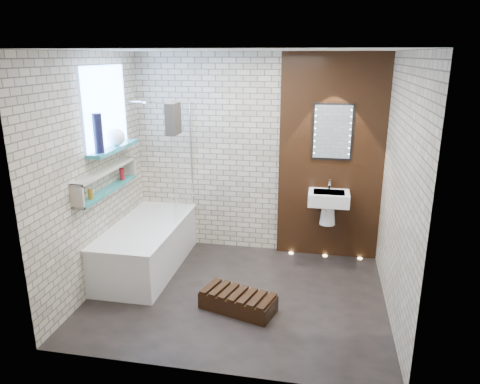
% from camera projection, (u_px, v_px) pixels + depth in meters
% --- Properties ---
extents(ground, '(3.20, 3.20, 0.00)m').
position_uv_depth(ground, '(237.00, 295.00, 5.01)').
color(ground, black).
rests_on(ground, ground).
extents(room_shell, '(3.24, 3.20, 2.60)m').
position_uv_depth(room_shell, '(237.00, 182.00, 4.63)').
color(room_shell, tan).
rests_on(room_shell, ground).
extents(walnut_panel, '(1.30, 0.06, 2.60)m').
position_uv_depth(walnut_panel, '(331.00, 159.00, 5.66)').
color(walnut_panel, black).
rests_on(walnut_panel, ground).
extents(clerestory_window, '(0.18, 1.00, 0.94)m').
position_uv_depth(clerestory_window, '(106.00, 116.00, 5.07)').
color(clerestory_window, '#7FADE0').
rests_on(clerestory_window, room_shell).
extents(display_niche, '(0.14, 1.30, 0.26)m').
position_uv_depth(display_niche, '(107.00, 180.00, 5.08)').
color(display_niche, teal).
rests_on(display_niche, room_shell).
extents(bathtub, '(0.79, 1.74, 0.70)m').
position_uv_depth(bathtub, '(147.00, 246.00, 5.57)').
color(bathtub, white).
rests_on(bathtub, ground).
extents(bath_screen, '(0.01, 0.78, 1.40)m').
position_uv_depth(bath_screen, '(183.00, 161.00, 5.63)').
color(bath_screen, white).
rests_on(bath_screen, bathtub).
extents(towel, '(0.11, 0.28, 0.36)m').
position_uv_depth(towel, '(173.00, 119.00, 5.19)').
color(towel, black).
rests_on(towel, bath_screen).
extents(shower_head, '(0.18, 0.18, 0.02)m').
position_uv_depth(shower_head, '(149.00, 102.00, 5.55)').
color(shower_head, silver).
rests_on(shower_head, room_shell).
extents(washbasin, '(0.50, 0.36, 0.58)m').
position_uv_depth(washbasin, '(328.00, 202.00, 5.62)').
color(washbasin, white).
rests_on(washbasin, walnut_panel).
extents(led_mirror, '(0.50, 0.02, 0.70)m').
position_uv_depth(led_mirror, '(332.00, 132.00, 5.52)').
color(led_mirror, black).
rests_on(led_mirror, walnut_panel).
extents(walnut_step, '(0.84, 0.55, 0.17)m').
position_uv_depth(walnut_step, '(238.00, 302.00, 4.70)').
color(walnut_step, black).
rests_on(walnut_step, ground).
extents(niche_bottles, '(0.06, 0.82, 0.14)m').
position_uv_depth(niche_bottles, '(111.00, 181.00, 5.17)').
color(niche_bottles, maroon).
rests_on(niche_bottles, display_niche).
extents(sill_vases, '(0.20, 0.56, 0.42)m').
position_uv_depth(sill_vases, '(110.00, 136.00, 5.03)').
color(sill_vases, '#121532').
rests_on(sill_vases, clerestory_window).
extents(floor_uplights, '(0.96, 0.06, 0.01)m').
position_uv_depth(floor_uplights, '(325.00, 256.00, 5.97)').
color(floor_uplights, '#FFD899').
rests_on(floor_uplights, ground).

